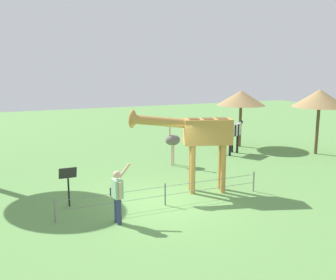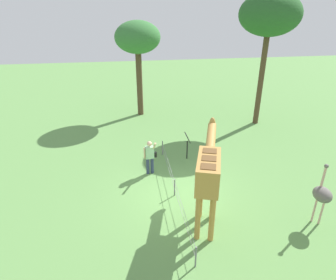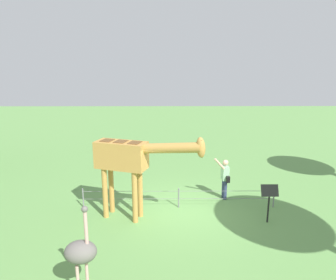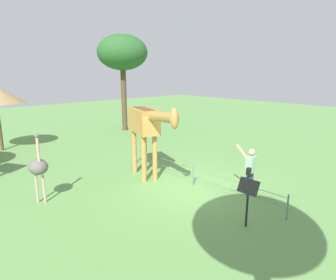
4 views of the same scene
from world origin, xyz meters
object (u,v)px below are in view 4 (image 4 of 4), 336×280
Objects in this scene: giraffe at (147,125)px; info_sign at (248,193)px; visitor at (250,169)px; ostrich at (38,167)px; tree_west at (122,53)px.

info_sign is at bearing -4.17° from giraffe.
info_sign is at bearing -60.04° from visitor.
giraffe reaches higher than ostrich.
ostrich is at bearing -99.67° from giraffe.
visitor is (3.47, 1.58, -1.19)m from giraffe.
info_sign is (5.22, 3.44, -0.23)m from ostrich.
visitor is 13.23m from tree_west.
visitor is at bearing 119.96° from info_sign.
tree_west is (-8.57, 4.96, 3.11)m from giraffe.
ostrich is (-4.12, -5.35, 0.27)m from visitor.
ostrich is 12.47m from tree_west.
tree_west reaches higher than ostrich.
ostrich reaches higher than visitor.
visitor is 6.76m from ostrich.
giraffe is 4.00m from visitor.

